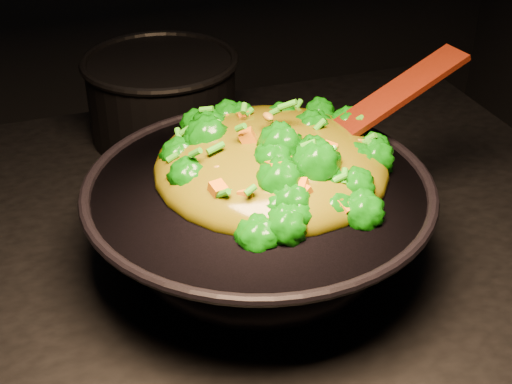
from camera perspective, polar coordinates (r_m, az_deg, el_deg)
name	(u,v)px	position (r m, az deg, el deg)	size (l,w,h in m)	color
wok	(259,225)	(0.91, 0.20, -2.67)	(0.42, 0.42, 0.12)	black
stir_fry	(271,135)	(0.89, 1.24, 4.58)	(0.30, 0.30, 0.10)	#0B5A06
spatula	(368,113)	(0.95, 8.92, 6.25)	(0.31, 0.05, 0.01)	#341108
back_pot	(162,97)	(1.23, -7.51, 7.58)	(0.25, 0.25, 0.14)	black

